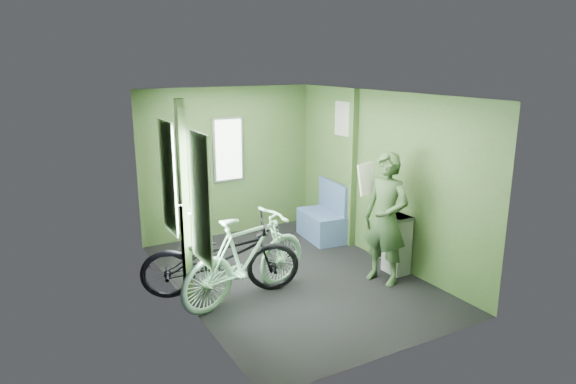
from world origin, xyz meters
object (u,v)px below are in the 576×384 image
at_px(bicycle_mint, 248,300).
at_px(passenger, 386,219).
at_px(waste_box, 397,244).
at_px(bench_seat, 323,222).
at_px(bicycle_black, 222,295).

distance_m(bicycle_mint, passenger, 1.92).
bearing_deg(waste_box, bench_seat, 94.22).
xyz_separation_m(bicycle_mint, waste_box, (2.02, -0.21, 0.39)).
height_order(bicycle_black, waste_box, waste_box).
bearing_deg(bicycle_mint, bench_seat, -68.35).
xyz_separation_m(passenger, waste_box, (0.32, 0.13, -0.43)).
bearing_deg(passenger, waste_box, 94.29).
distance_m(passenger, bench_seat, 1.81).
bearing_deg(waste_box, bicycle_black, 168.07).
distance_m(bicycle_black, waste_box, 2.32).
bearing_deg(bicycle_mint, bicycle_black, 25.83).
bearing_deg(bench_seat, bicycle_mint, -138.45).
relative_size(bicycle_black, bicycle_mint, 1.05).
distance_m(passenger, waste_box, 0.56).
bearing_deg(passenger, bench_seat, 154.89).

